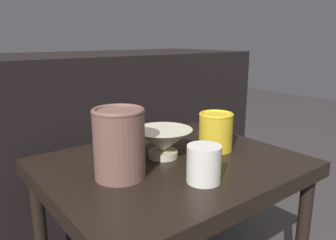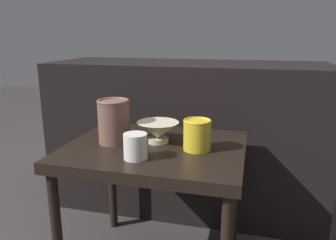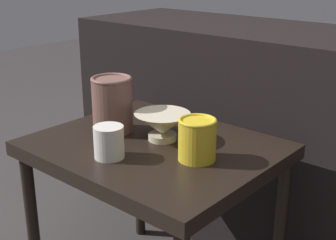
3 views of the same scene
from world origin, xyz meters
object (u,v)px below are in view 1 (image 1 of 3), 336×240
object	(u,v)px
bowl	(164,141)
cup	(204,164)
vase_textured_left	(119,142)
vase_colorful_right	(216,131)

from	to	relation	value
bowl	cup	world-z (taller)	cup
vase_textured_left	cup	world-z (taller)	vase_textured_left
vase_textured_left	vase_colorful_right	world-z (taller)	vase_textured_left
bowl	vase_colorful_right	xyz separation A→B (m)	(0.15, -0.04, 0.01)
vase_textured_left	bowl	bearing A→B (deg)	14.56
vase_colorful_right	cup	world-z (taller)	vase_colorful_right
cup	vase_textured_left	bearing A→B (deg)	134.22
bowl	vase_textured_left	world-z (taller)	vase_textured_left
vase_colorful_right	bowl	bearing A→B (deg)	163.78
vase_textured_left	cup	size ratio (longest dim) A/B	1.93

